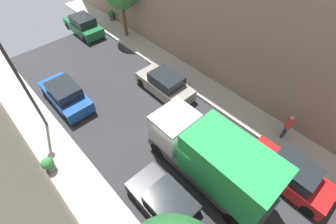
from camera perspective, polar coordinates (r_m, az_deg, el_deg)
The scene contains 13 objects.
ground at distance 13.43m, azimuth 3.93°, elevation -10.40°, with size 32.00×32.00×0.00m, color #2D2D33.
sidewalk_left at distance 12.21m, azimuth -14.25°, elevation -23.68°, with size 2.00×44.00×0.15m, color #B7B2A8.
sidewalk_right at distance 16.07m, azimuth 16.49°, elevation 0.56°, with size 2.00×44.00×0.15m, color #B7B2A8.
parked_car_left_2 at distance 11.41m, azimuth 0.25°, elevation -21.59°, with size 1.78×4.20×1.57m.
parked_car_left_3 at distance 16.79m, azimuth -23.24°, elevation 3.77°, with size 1.78×4.20×1.57m.
parked_car_right_1 at distance 13.45m, azimuth 26.90°, elevation -12.91°, with size 1.78×4.20×1.57m.
parked_car_right_2 at distance 16.19m, azimuth -0.65°, elevation 6.62°, with size 1.78×4.20×1.57m.
parked_car_right_3 at distance 23.99m, azimuth -19.51°, elevation 18.87°, with size 1.78×4.20×1.57m.
delivery_truck at distance 11.40m, azimuth 10.87°, elevation -11.06°, with size 2.26×6.60×3.38m.
pedestrian at distance 14.82m, azimuth 26.64°, elevation -2.99°, with size 0.40×0.36×1.72m.
potted_plant_1 at distance 25.33m, azimuth -13.35°, elevation 21.55°, with size 0.57×0.57×0.87m.
potted_plant_2 at distance 13.84m, azimuth -26.69°, elevation -11.05°, with size 0.62×0.62×0.88m.
lamp_post at distance 13.79m, azimuth -32.75°, elevation 8.33°, with size 0.44×0.44×6.31m.
Camera 1 is at (-5.45, -4.53, 11.41)m, focal length 25.55 mm.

